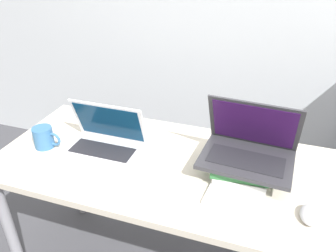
{
  "coord_description": "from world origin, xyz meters",
  "views": [
    {
      "loc": [
        0.25,
        -0.73,
        1.57
      ],
      "look_at": [
        -0.12,
        0.34,
        0.93
      ],
      "focal_mm": 35.0,
      "sensor_mm": 36.0,
      "label": 1
    }
  ],
  "objects_px": {
    "laptop_left": "(105,141)",
    "mouse": "(310,215)",
    "laptop_on_books": "(249,148)",
    "mug": "(44,137)",
    "wireless_keyboard": "(244,203)",
    "book_stack": "(242,165)"
  },
  "relations": [
    {
      "from": "mug",
      "to": "book_stack",
      "type": "bearing_deg",
      "value": 5.86
    },
    {
      "from": "laptop_left",
      "to": "book_stack",
      "type": "bearing_deg",
      "value": 1.96
    },
    {
      "from": "book_stack",
      "to": "mouse",
      "type": "relative_size",
      "value": 2.46
    },
    {
      "from": "book_stack",
      "to": "laptop_left",
      "type": "bearing_deg",
      "value": -178.04
    },
    {
      "from": "mug",
      "to": "laptop_left",
      "type": "bearing_deg",
      "value": 14.22
    },
    {
      "from": "laptop_left",
      "to": "mouse",
      "type": "xyz_separation_m",
      "value": [
        0.86,
        -0.16,
        -0.03
      ]
    },
    {
      "from": "laptop_on_books",
      "to": "mouse",
      "type": "xyz_separation_m",
      "value": [
        0.24,
        -0.18,
        -0.11
      ]
    },
    {
      "from": "laptop_left",
      "to": "mug",
      "type": "bearing_deg",
      "value": -165.78
    },
    {
      "from": "book_stack",
      "to": "laptop_on_books",
      "type": "height_order",
      "value": "laptop_on_books"
    },
    {
      "from": "book_stack",
      "to": "laptop_on_books",
      "type": "distance_m",
      "value": 0.09
    },
    {
      "from": "laptop_on_books",
      "to": "wireless_keyboard",
      "type": "height_order",
      "value": "laptop_on_books"
    },
    {
      "from": "laptop_left",
      "to": "wireless_keyboard",
      "type": "relative_size",
      "value": 1.19
    },
    {
      "from": "mug",
      "to": "laptop_on_books",
      "type": "bearing_deg",
      "value": 6.05
    },
    {
      "from": "laptop_on_books",
      "to": "wireless_keyboard",
      "type": "relative_size",
      "value": 1.26
    },
    {
      "from": "laptop_left",
      "to": "wireless_keyboard",
      "type": "distance_m",
      "value": 0.66
    },
    {
      "from": "wireless_keyboard",
      "to": "mug",
      "type": "relative_size",
      "value": 2.18
    },
    {
      "from": "wireless_keyboard",
      "to": "mouse",
      "type": "xyz_separation_m",
      "value": [
        0.22,
        0.01,
        0.01
      ]
    },
    {
      "from": "laptop_left",
      "to": "mouse",
      "type": "relative_size",
      "value": 3.33
    },
    {
      "from": "mug",
      "to": "mouse",
      "type": "bearing_deg",
      "value": -4.53
    },
    {
      "from": "laptop_on_books",
      "to": "wireless_keyboard",
      "type": "bearing_deg",
      "value": -84.41
    },
    {
      "from": "laptop_on_books",
      "to": "mouse",
      "type": "bearing_deg",
      "value": -37.63
    },
    {
      "from": "laptop_left",
      "to": "mouse",
      "type": "height_order",
      "value": "laptop_left"
    }
  ]
}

